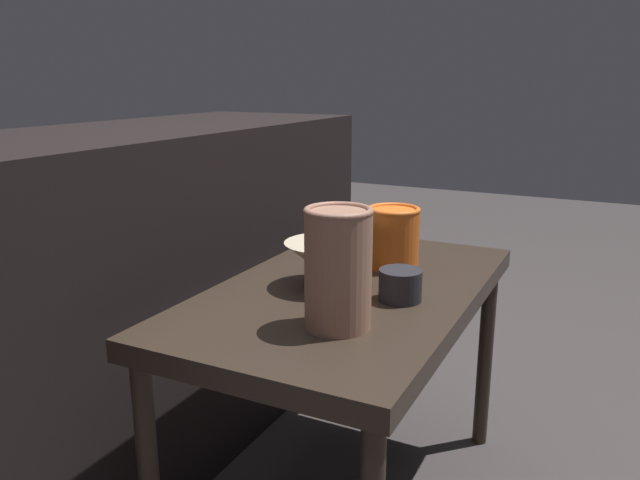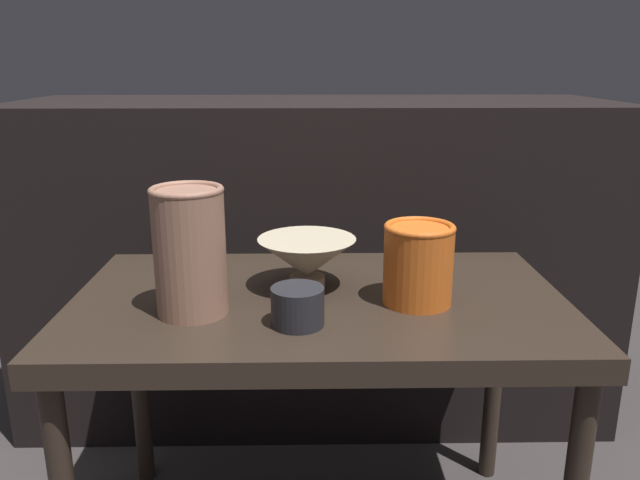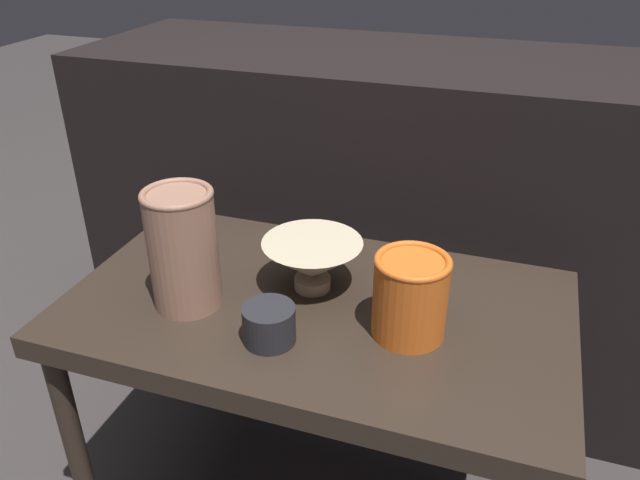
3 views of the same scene
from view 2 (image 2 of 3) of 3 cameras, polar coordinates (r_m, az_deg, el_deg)
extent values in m
cube|color=#2D231C|center=(1.07, -0.10, -6.12)|extent=(0.83, 0.48, 0.04)
cylinder|color=#2D231C|center=(1.42, -16.23, -12.37)|extent=(0.04, 0.04, 0.47)
cylinder|color=#2D231C|center=(1.43, 15.64, -12.14)|extent=(0.04, 0.04, 0.47)
cube|color=black|center=(1.64, -0.42, -1.48)|extent=(1.46, 0.50, 0.80)
cylinder|color=#C1B293|center=(1.10, -1.20, -3.85)|extent=(0.06, 0.06, 0.02)
cone|color=#C1B293|center=(1.08, -1.21, -1.61)|extent=(0.17, 0.17, 0.07)
cylinder|color=#996B56|center=(0.99, -11.80, -1.16)|extent=(0.11, 0.11, 0.20)
torus|color=#996B56|center=(0.96, -12.14, 4.48)|extent=(0.11, 0.11, 0.01)
cylinder|color=orange|center=(1.03, 8.96, -2.32)|extent=(0.11, 0.11, 0.13)
torus|color=orange|center=(1.01, 9.12, 1.13)|extent=(0.12, 0.12, 0.01)
cylinder|color=#232328|center=(0.94, -2.06, -6.08)|extent=(0.08, 0.08, 0.06)
camera|label=1|loc=(1.19, -66.44, 7.51)|focal=35.00mm
camera|label=3|loc=(0.40, 68.35, 37.95)|focal=35.00mm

